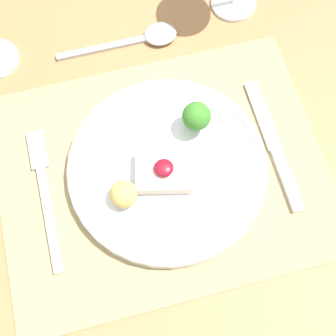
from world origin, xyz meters
TOP-DOWN VIEW (x-y plane):
  - ground_plane at (0.00, 0.00)m, footprint 8.00×8.00m
  - dining_table at (0.00, 0.00)m, footprint 1.37×1.18m
  - placemat at (0.00, 0.00)m, footprint 0.46×0.36m
  - dinner_plate at (0.01, -0.00)m, footprint 0.28×0.28m
  - fork at (-0.17, 0.02)m, footprint 0.02×0.21m
  - knife at (0.17, -0.01)m, footprint 0.02×0.21m
  - spoon at (0.03, 0.23)m, footprint 0.20×0.04m

SIDE VIEW (x-z plane):
  - ground_plane at x=0.00m, z-range 0.00..0.00m
  - dining_table at x=0.00m, z-range 0.28..1.01m
  - placemat at x=0.00m, z-range 0.72..0.73m
  - fork at x=-0.17m, z-range 0.73..0.73m
  - knife at x=0.17m, z-range 0.72..0.73m
  - spoon at x=0.03m, z-range 0.72..0.74m
  - dinner_plate at x=0.01m, z-range 0.71..0.77m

